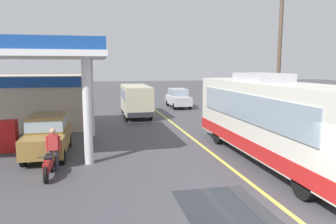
{
  "coord_description": "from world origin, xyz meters",
  "views": [
    {
      "loc": [
        -4.99,
        -6.31,
        4.0
      ],
      "look_at": [
        -1.5,
        10.0,
        1.6
      ],
      "focal_mm": 34.29,
      "sensor_mm": 36.0,
      "label": 1
    }
  ],
  "objects": [
    {
      "name": "utility_pole_roadside",
      "position": [
        5.96,
        11.93,
        4.51
      ],
      "size": [
        1.8,
        0.24,
        8.66
      ],
      "color": "brown",
      "rests_on": "ground"
    },
    {
      "name": "motorcycle_parked_forecourt",
      "position": [
        -6.88,
        5.54,
        0.44
      ],
      "size": [
        0.55,
        1.8,
        0.92
      ],
      "color": "black",
      "rests_on": "ground"
    },
    {
      "name": "ground",
      "position": [
        0.0,
        20.0,
        0.0
      ],
      "size": [
        120.0,
        120.0,
        0.0
      ],
      "primitive_type": "plane",
      "color": "#424247"
    },
    {
      "name": "gas_station_roadside",
      "position": [
        -9.19,
        13.82,
        2.63
      ],
      "size": [
        9.1,
        11.95,
        5.1
      ],
      "color": "#194799",
      "rests_on": "ground"
    },
    {
      "name": "wet_puddle_patch",
      "position": [
        -1.64,
        1.79,
        0.0
      ],
      "size": [
        2.38,
        3.04,
        0.01
      ],
      "primitive_type": "cube",
      "color": "#26282D",
      "rests_on": "ground"
    },
    {
      "name": "car_at_pump",
      "position": [
        -7.32,
        8.68,
        1.01
      ],
      "size": [
        1.7,
        4.2,
        1.82
      ],
      "color": "olive",
      "rests_on": "ground"
    },
    {
      "name": "minibus_opposing_lane",
      "position": [
        -2.17,
        19.21,
        1.47
      ],
      "size": [
        2.04,
        6.13,
        2.44
      ],
      "color": "#BFB799",
      "rests_on": "ground"
    },
    {
      "name": "car_trailing_behind_bus",
      "position": [
        2.47,
        23.82,
        1.01
      ],
      "size": [
        1.7,
        4.2,
        1.82
      ],
      "color": "#B2B2B7",
      "rests_on": "ground"
    },
    {
      "name": "pedestrian_near_pump",
      "position": [
        -6.78,
        6.27,
        0.93
      ],
      "size": [
        0.55,
        0.22,
        1.66
      ],
      "color": "#33333F",
      "rests_on": "ground"
    },
    {
      "name": "coach_bus_main",
      "position": [
        2.07,
        5.76,
        1.72
      ],
      "size": [
        2.6,
        11.04,
        3.69
      ],
      "color": "silver",
      "rests_on": "ground"
    },
    {
      "name": "lane_divider_stripe",
      "position": [
        0.0,
        15.0,
        0.0
      ],
      "size": [
        0.16,
        50.0,
        0.01
      ],
      "primitive_type": "cube",
      "color": "#D8CC4C",
      "rests_on": "ground"
    }
  ]
}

